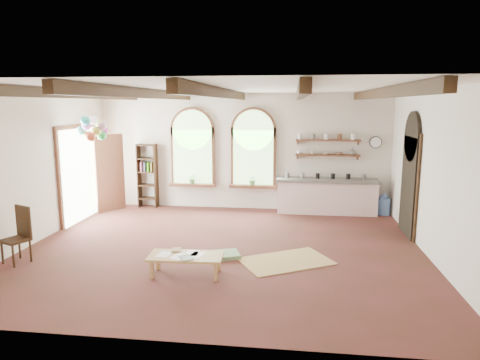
% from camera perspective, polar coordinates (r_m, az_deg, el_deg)
% --- Properties ---
extents(floor, '(8.00, 8.00, 0.00)m').
position_cam_1_polar(floor, '(8.81, -2.33, -9.12)').
color(floor, '#582624').
rests_on(floor, ground).
extents(ceiling_beams, '(6.20, 6.80, 0.18)m').
position_cam_1_polar(ceiling_beams, '(8.33, -2.48, 11.47)').
color(ceiling_beams, '#321B10').
rests_on(ceiling_beams, ceiling).
extents(window_left, '(1.30, 0.28, 2.20)m').
position_cam_1_polar(window_left, '(12.03, -6.32, 3.98)').
color(window_left, brown).
rests_on(window_left, floor).
extents(window_right, '(1.30, 0.28, 2.20)m').
position_cam_1_polar(window_right, '(11.75, 1.79, 3.90)').
color(window_right, brown).
rests_on(window_right, floor).
extents(left_doorway, '(0.10, 1.90, 2.50)m').
position_cam_1_polar(left_doorway, '(11.47, -20.69, 0.67)').
color(left_doorway, brown).
rests_on(left_doorway, floor).
extents(right_doorway, '(0.10, 1.30, 2.40)m').
position_cam_1_polar(right_doorway, '(10.20, 21.57, -0.78)').
color(right_doorway, black).
rests_on(right_doorway, floor).
extents(kitchen_counter, '(2.68, 0.62, 0.94)m').
position_cam_1_polar(kitchen_counter, '(11.70, 11.46, -2.07)').
color(kitchen_counter, beige).
rests_on(kitchen_counter, floor).
extents(wall_shelf_lower, '(1.70, 0.24, 0.04)m').
position_cam_1_polar(wall_shelf_lower, '(11.70, 11.58, 3.27)').
color(wall_shelf_lower, brown).
rests_on(wall_shelf_lower, wall_back).
extents(wall_shelf_upper, '(1.70, 0.24, 0.04)m').
position_cam_1_polar(wall_shelf_upper, '(11.66, 11.64, 5.22)').
color(wall_shelf_upper, brown).
rests_on(wall_shelf_upper, wall_back).
extents(wall_clock, '(0.32, 0.04, 0.32)m').
position_cam_1_polar(wall_clock, '(11.90, 17.64, 4.80)').
color(wall_clock, black).
rests_on(wall_clock, wall_back).
extents(bookshelf, '(0.53, 0.32, 1.80)m').
position_cam_1_polar(bookshelf, '(12.39, -12.23, 0.57)').
color(bookshelf, '#321B10').
rests_on(bookshelf, floor).
extents(coffee_table, '(1.28, 0.63, 0.36)m').
position_cam_1_polar(coffee_table, '(7.47, -7.24, -10.20)').
color(coffee_table, tan).
rests_on(coffee_table, floor).
extents(side_chair, '(0.55, 0.55, 1.05)m').
position_cam_1_polar(side_chair, '(8.98, -27.56, -7.89)').
color(side_chair, '#321B10').
rests_on(side_chair, floor).
extents(floor_mat, '(1.90, 1.67, 0.02)m').
position_cam_1_polar(floor_mat, '(8.17, 6.16, -10.70)').
color(floor_mat, tan).
rests_on(floor_mat, floor).
extents(floor_cushion, '(0.59, 0.59, 0.08)m').
position_cam_1_polar(floor_cushion, '(8.35, -1.78, -9.94)').
color(floor_cushion, '#6F9063').
rests_on(floor_cushion, floor).
extents(water_jug_a, '(0.29, 0.29, 0.55)m').
position_cam_1_polar(water_jug_a, '(11.95, 18.37, -3.30)').
color(water_jug_a, '#5276AF').
rests_on(water_jug_a, floor).
extents(water_jug_b, '(0.30, 0.30, 0.58)m').
position_cam_1_polar(water_jug_b, '(11.96, 18.71, -3.25)').
color(water_jug_b, '#5276AF').
rests_on(water_jug_b, floor).
extents(balloon_cluster, '(0.75, 0.82, 1.14)m').
position_cam_1_polar(balloon_cluster, '(10.56, -18.93, 6.48)').
color(balloon_cluster, white).
rests_on(balloon_cluster, floor).
extents(table_book, '(0.19, 0.25, 0.02)m').
position_cam_1_polar(table_book, '(7.71, -9.10, -9.19)').
color(table_book, olive).
rests_on(table_book, coffee_table).
extents(tablet, '(0.30, 0.33, 0.01)m').
position_cam_1_polar(tablet, '(7.32, -7.18, -10.24)').
color(tablet, black).
rests_on(tablet, coffee_table).
extents(potted_plant_left, '(0.27, 0.23, 0.30)m').
position_cam_1_polar(potted_plant_left, '(12.03, -6.37, 0.22)').
color(potted_plant_left, '#598C4C').
rests_on(potted_plant_left, window_left).
extents(potted_plant_right, '(0.27, 0.23, 0.30)m').
position_cam_1_polar(potted_plant_right, '(11.76, 1.72, 0.05)').
color(potted_plant_right, '#598C4C').
rests_on(potted_plant_right, window_right).
extents(shelf_cup_a, '(0.12, 0.10, 0.10)m').
position_cam_1_polar(shelf_cup_a, '(11.66, 7.90, 3.69)').
color(shelf_cup_a, white).
rests_on(shelf_cup_a, wall_shelf_lower).
extents(shelf_cup_b, '(0.10, 0.10, 0.09)m').
position_cam_1_polar(shelf_cup_b, '(11.67, 9.63, 3.64)').
color(shelf_cup_b, beige).
rests_on(shelf_cup_b, wall_shelf_lower).
extents(shelf_bowl_a, '(0.22, 0.22, 0.05)m').
position_cam_1_polar(shelf_bowl_a, '(11.70, 11.34, 3.50)').
color(shelf_bowl_a, beige).
rests_on(shelf_bowl_a, wall_shelf_lower).
extents(shelf_bowl_b, '(0.20, 0.20, 0.06)m').
position_cam_1_polar(shelf_bowl_b, '(11.73, 13.05, 3.47)').
color(shelf_bowl_b, '#8C664C').
rests_on(shelf_bowl_b, wall_shelf_lower).
extents(shelf_vase, '(0.18, 0.18, 0.19)m').
position_cam_1_polar(shelf_vase, '(11.76, 14.76, 3.74)').
color(shelf_vase, slate).
rests_on(shelf_vase, wall_shelf_lower).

